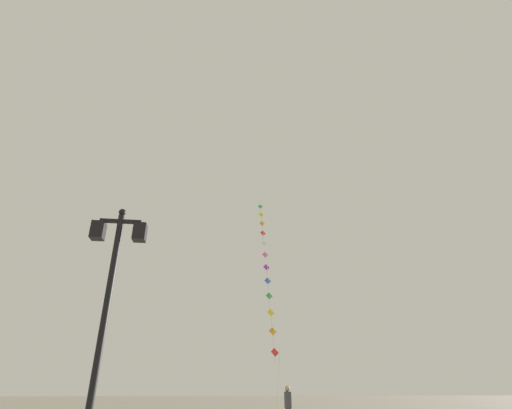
% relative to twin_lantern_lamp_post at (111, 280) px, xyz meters
% --- Properties ---
extents(twin_lantern_lamp_post, '(1.20, 0.28, 5.35)m').
position_rel_twin_lantern_lamp_post_xyz_m(twin_lantern_lamp_post, '(0.00, 0.00, 0.00)').
color(twin_lantern_lamp_post, black).
rests_on(twin_lantern_lamp_post, ground_plane).
extents(kite_train, '(0.88, 11.17, 16.25)m').
position_rel_twin_lantern_lamp_post_xyz_m(kite_train, '(5.82, 16.61, 5.19)').
color(kite_train, brown).
rests_on(kite_train, ground_plane).
extents(kite_flyer, '(0.26, 0.61, 1.71)m').
position_rel_twin_lantern_lamp_post_xyz_m(kite_flyer, '(5.50, 8.96, -2.77)').
color(kite_flyer, brown).
rests_on(kite_flyer, ground_plane).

